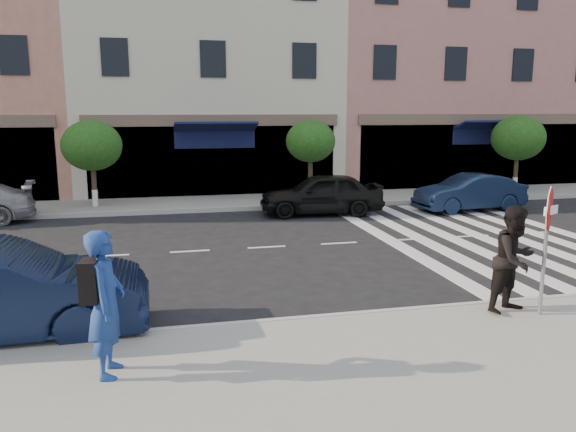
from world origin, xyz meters
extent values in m
plane|color=black|center=(0.00, 0.00, 0.00)|extent=(120.00, 120.00, 0.00)
cube|color=gray|center=(0.00, -3.75, 0.07)|extent=(60.00, 4.50, 0.15)
cube|color=gray|center=(0.00, 11.00, 0.07)|extent=(60.00, 3.00, 0.15)
cube|color=beige|center=(-0.50, 17.00, 5.50)|extent=(11.00, 9.00, 11.00)
cube|color=tan|center=(11.50, 17.00, 6.50)|extent=(13.00, 9.00, 13.00)
cylinder|color=#473323|center=(-5.00, 10.80, 0.95)|extent=(0.18, 0.18, 1.60)
cylinder|color=silver|center=(-5.00, 10.80, 0.45)|extent=(0.20, 0.20, 0.60)
ellipsoid|color=#1E3F12|center=(-5.00, 10.80, 2.32)|extent=(2.10, 2.10, 1.79)
cylinder|color=#473323|center=(3.00, 10.80, 1.00)|extent=(0.18, 0.18, 1.71)
cylinder|color=silver|center=(3.00, 10.80, 0.45)|extent=(0.20, 0.20, 0.60)
ellipsoid|color=#1E3F12|center=(3.00, 10.80, 2.38)|extent=(1.90, 1.90, 1.62)
cylinder|color=#473323|center=(12.00, 10.80, 0.98)|extent=(0.18, 0.18, 1.65)
cylinder|color=silver|center=(12.00, 10.80, 0.45)|extent=(0.20, 0.20, 0.60)
ellipsoid|color=#1E3F12|center=(12.00, 10.80, 2.41)|extent=(2.20, 2.20, 1.87)
cylinder|color=gray|center=(3.56, -2.25, 1.15)|extent=(0.08, 0.08, 1.99)
cylinder|color=white|center=(3.56, -2.26, 1.96)|extent=(0.72, 0.34, 0.78)
cylinder|color=#9E1411|center=(3.56, -2.28, 1.96)|extent=(0.67, 0.33, 0.72)
cube|color=white|center=(3.56, -2.31, 1.96)|extent=(0.38, 0.19, 0.14)
imported|color=navy|center=(-3.39, -2.91, 1.12)|extent=(0.53, 0.75, 1.94)
imported|color=black|center=(3.18, -2.00, 1.07)|extent=(1.09, 0.97, 1.85)
imported|color=black|center=(2.71, 8.26, 0.72)|extent=(4.35, 2.04, 1.44)
imported|color=#0E1A32|center=(8.11, 7.79, 0.65)|extent=(4.08, 1.74, 1.31)
camera|label=1|loc=(-2.62, -10.15, 3.59)|focal=35.00mm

